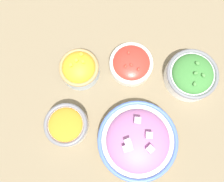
% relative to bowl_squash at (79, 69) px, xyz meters
% --- Properties ---
extents(ground_plane, '(3.00, 3.00, 0.00)m').
position_rel_bowl_squash_xyz_m(ground_plane, '(0.12, -0.02, -0.04)').
color(ground_plane, '#75664C').
extents(bowl_squash, '(0.12, 0.12, 0.09)m').
position_rel_bowl_squash_xyz_m(bowl_squash, '(0.00, 0.00, 0.00)').
color(bowl_squash, '#B2C1CC').
rests_on(bowl_squash, ground_plane).
extents(bowl_red_onion, '(0.23, 0.23, 0.08)m').
position_rel_bowl_squash_xyz_m(bowl_red_onion, '(0.24, -0.12, -0.01)').
color(bowl_red_onion, beige).
rests_on(bowl_red_onion, ground_plane).
extents(bowl_cherry_tomatoes, '(0.13, 0.13, 0.06)m').
position_rel_bowl_squash_xyz_m(bowl_cherry_tomatoes, '(0.13, 0.08, -0.01)').
color(bowl_cherry_tomatoes, silver).
rests_on(bowl_cherry_tomatoes, ground_plane).
extents(bowl_broccoli, '(0.15, 0.15, 0.08)m').
position_rel_bowl_squash_xyz_m(bowl_broccoli, '(0.31, 0.12, -0.00)').
color(bowl_broccoli, white).
rests_on(bowl_broccoli, ground_plane).
extents(bowl_carrots, '(0.12, 0.12, 0.06)m').
position_rel_bowl_squash_xyz_m(bowl_carrots, '(0.04, -0.17, -0.00)').
color(bowl_carrots, silver).
rests_on(bowl_carrots, ground_plane).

